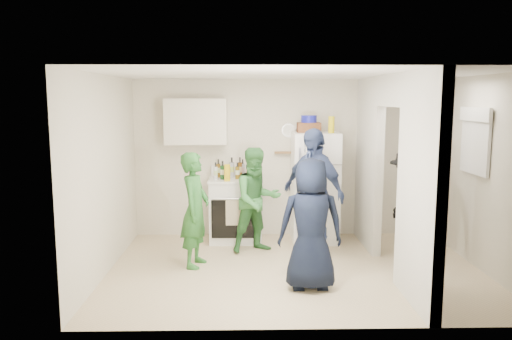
{
  "coord_description": "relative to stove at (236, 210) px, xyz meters",
  "views": [
    {
      "loc": [
        -0.64,
        -6.22,
        2.2
      ],
      "look_at": [
        -0.5,
        0.4,
        1.25
      ],
      "focal_mm": 35.0,
      "sensor_mm": 36.0,
      "label": 1
    }
  ],
  "objects": [
    {
      "name": "person_denim",
      "position": [
        1.09,
        -0.81,
        0.41
      ],
      "size": [
        1.02,
        1.09,
        1.8
      ],
      "primitive_type": "imported",
      "rotation": [
        0.0,
        0.0,
        -0.87
      ],
      "color": "navy",
      "rests_on": "floor"
    },
    {
      "name": "wall_clock",
      "position": [
        0.84,
        0.31,
        1.21
      ],
      "size": [
        0.22,
        0.02,
        0.22
      ],
      "primitive_type": "cylinder",
      "rotation": [
        1.57,
        0.0,
        0.0
      ],
      "color": "white",
      "rests_on": "wall_back"
    },
    {
      "name": "bottle_b",
      "position": [
        -0.19,
        -0.06,
        0.63
      ],
      "size": [
        0.08,
        0.08,
        0.28
      ],
      "primitive_type": "cylinder",
      "color": "#143D17",
      "rests_on": "stove"
    },
    {
      "name": "partition_header",
      "position": [
        1.99,
        -1.37,
        1.81
      ],
      "size": [
        0.12,
        1.0,
        0.4
      ],
      "primitive_type": "cube",
      "color": "silver",
      "rests_on": "partition_pier_back"
    },
    {
      "name": "floor",
      "position": [
        0.79,
        -1.37,
        -0.49
      ],
      "size": [
        4.8,
        4.8,
        0.0
      ],
      "primitive_type": "plane",
      "color": "beige",
      "rests_on": "ground"
    },
    {
      "name": "stove",
      "position": [
        0.0,
        0.0,
        0.0
      ],
      "size": [
        0.82,
        0.68,
        0.98
      ],
      "primitive_type": "cube",
      "color": "white",
      "rests_on": "floor"
    },
    {
      "name": "blue_bowl",
      "position": [
        1.12,
        0.02,
        1.4
      ],
      "size": [
        0.24,
        0.24,
        0.11
      ],
      "primitive_type": "cylinder",
      "color": "#161A9C",
      "rests_on": "wicker_basket"
    },
    {
      "name": "partition_pier_front",
      "position": [
        1.99,
        -2.47,
        0.76
      ],
      "size": [
        0.12,
        1.2,
        2.5
      ],
      "primitive_type": "cube",
      "color": "silver",
      "rests_on": "floor"
    },
    {
      "name": "person_nook",
      "position": [
        2.34,
        -1.13,
        0.29
      ],
      "size": [
        0.59,
        1.02,
        1.56
      ],
      "primitive_type": "imported",
      "rotation": [
        0.0,
        0.0,
        -1.56
      ],
      "color": "black",
      "rests_on": "floor"
    },
    {
      "name": "wall_right",
      "position": [
        3.19,
        -1.37,
        0.76
      ],
      "size": [
        0.0,
        3.4,
        3.4
      ],
      "primitive_type": "plane",
      "rotation": [
        1.57,
        0.0,
        -1.57
      ],
      "color": "silver",
      "rests_on": "floor"
    },
    {
      "name": "nook_window_frame",
      "position": [
        3.16,
        -1.17,
        1.16
      ],
      "size": [
        0.04,
        0.76,
        0.86
      ],
      "primitive_type": "cube",
      "color": "white",
      "rests_on": "wall_right"
    },
    {
      "name": "person_navy",
      "position": [
        0.9,
        -2.02,
        0.28
      ],
      "size": [
        0.76,
        0.5,
        1.54
      ],
      "primitive_type": "imported",
      "rotation": [
        0.0,
        0.0,
        -3.13
      ],
      "color": "black",
      "rests_on": "floor"
    },
    {
      "name": "red_cup",
      "position": [
        0.22,
        -0.2,
        0.55
      ],
      "size": [
        0.09,
        0.09,
        0.12
      ],
      "primitive_type": "cylinder",
      "color": "red",
      "rests_on": "stove"
    },
    {
      "name": "ceiling",
      "position": [
        0.79,
        -1.37,
        2.01
      ],
      "size": [
        4.8,
        4.8,
        0.0
      ],
      "primitive_type": "plane",
      "rotation": [
        3.14,
        0.0,
        0.0
      ],
      "color": "white",
      "rests_on": "wall_back"
    },
    {
      "name": "partition_pier_back",
      "position": [
        1.99,
        -0.27,
        0.76
      ],
      "size": [
        0.12,
        1.2,
        2.5
      ],
      "primitive_type": "cube",
      "color": "silver",
      "rests_on": "floor"
    },
    {
      "name": "bottle_e",
      "position": [
        0.11,
        0.16,
        0.63
      ],
      "size": [
        0.06,
        0.06,
        0.28
      ],
      "primitive_type": "cylinder",
      "color": "#9EA3AF",
      "rests_on": "stove"
    },
    {
      "name": "nook_valance",
      "position": [
        3.13,
        -1.17,
        1.51
      ],
      "size": [
        0.04,
        0.82,
        0.18
      ],
      "primitive_type": "cube",
      "color": "white",
      "rests_on": "wall_right"
    },
    {
      "name": "bottle_h",
      "position": [
        -0.3,
        -0.11,
        0.62
      ],
      "size": [
        0.06,
        0.06,
        0.27
      ],
      "primitive_type": "cylinder",
      "color": "silver",
      "rests_on": "stove"
    },
    {
      "name": "bottle_j",
      "position": [
        0.3,
        -0.09,
        0.63
      ],
      "size": [
        0.06,
        0.06,
        0.28
      ],
      "primitive_type": "cylinder",
      "color": "#236630",
      "rests_on": "stove"
    },
    {
      "name": "bottle_c",
      "position": [
        -0.06,
        0.15,
        0.64
      ],
      "size": [
        0.07,
        0.07,
        0.31
      ],
      "primitive_type": "cylinder",
      "color": "#A8ACB6",
      "rests_on": "stove"
    },
    {
      "name": "person_green_center",
      "position": [
        0.32,
        -0.57,
        0.27
      ],
      "size": [
        0.9,
        0.81,
        1.51
      ],
      "primitive_type": "imported",
      "rotation": [
        0.0,
        0.0,
        0.39
      ],
      "color": "#3D8239",
      "rests_on": "floor"
    },
    {
      "name": "spice_shelf",
      "position": [
        0.79,
        0.28,
        0.86
      ],
      "size": [
        0.35,
        0.08,
        0.03
      ],
      "primitive_type": "cube",
      "color": "olive",
      "rests_on": "wall_back"
    },
    {
      "name": "bottle_g",
      "position": [
        0.26,
        0.12,
        0.64
      ],
      "size": [
        0.08,
        0.08,
        0.29
      ],
      "primitive_type": "cylinder",
      "color": "brown",
      "rests_on": "stove"
    },
    {
      "name": "yellow_cup_stack_top",
      "position": [
        1.44,
        -0.13,
        1.32
      ],
      "size": [
        0.09,
        0.09,
        0.25
      ],
      "primitive_type": "cylinder",
      "color": "yellow",
      "rests_on": "fridge"
    },
    {
      "name": "bottle_d",
      "position": [
        0.03,
        -0.04,
        0.62
      ],
      "size": [
        0.06,
        0.06,
        0.25
      ],
      "primitive_type": "cylinder",
      "color": "brown",
      "rests_on": "stove"
    },
    {
      "name": "bottle_i",
      "position": [
        0.07,
        0.1,
        0.65
      ],
      "size": [
        0.06,
        0.06,
        0.32
      ],
      "primitive_type": "cylinder",
      "color": "#5D3910",
      "rests_on": "stove"
    },
    {
      "name": "wicker_basket",
      "position": [
        1.12,
        0.02,
        1.27
      ],
      "size": [
        0.35,
        0.25,
        0.15
      ],
      "primitive_type": "cube",
      "color": "brown",
      "rests_on": "fridge"
    },
    {
      "name": "wall_front",
      "position": [
        0.79,
        -3.07,
        0.76
      ],
      "size": [
        4.8,
        0.0,
        4.8
      ],
      "primitive_type": "plane",
      "rotation": [
        -1.57,
        0.0,
        0.0
      ],
      "color": "silver",
      "rests_on": "floor"
    },
    {
      "name": "wall_left",
      "position": [
        -1.61,
        -1.37,
        0.76
      ],
      "size": [
        0.0,
        3.4,
        3.4
      ],
      "primitive_type": "plane",
      "rotation": [
        1.57,
        0.0,
        1.57
      ],
      "color": "silver",
      "rests_on": "floor"
    },
    {
      "name": "wall_back",
      "position": [
        0.79,
        0.33,
        0.76
      ],
      "size": [
        4.8,
        0.0,
        4.8
      ],
      "primitive_type": "plane",
      "rotation": [
        1.57,
        0.0,
        0.0
      ],
      "color": "silver",
      "rests_on": "floor"
    },
    {
      "name": "nook_window",
      "position": [
        3.17,
        -1.17,
        1.16
      ],
      "size": [
        0.03,
        0.7,
        0.8
      ],
      "primitive_type": "cube",
      "color": "black",
      "rests_on": "wall_right"
    },
    {
      "name": "person_green_left",
      "position": [
        -0.51,
        -1.19,
        0.27
      ],
      "size": [
        0.47,
        0.62,
        1.52
      ],
      "primitive_type": "imported",
      "rotation": [
        0.0,
        0.0,
        1.36
      ],
      "color": "#30722D",
      "rests_on": "floor"
    },
    {
      "name": "bottle_a",
      "position": [
        -0.27,
        0.13,
        0.63
      ],
      "size": [
        0.06,
        0.06,
        0.29
      ],
      "primitive_type": "cylinder",
      "color": "brown",
      "rests_on": "stove"
    },
    {
      "name": "fridge",
      "position": [
        1.22,
        -0.03,
        0.35
      ],
      "size": [
        0.69,
        0.67,
        1.69
      ],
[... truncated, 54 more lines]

